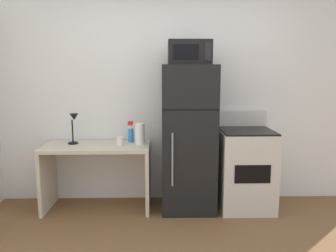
{
  "coord_description": "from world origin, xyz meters",
  "views": [
    {
      "loc": [
        -0.2,
        -2.34,
        1.57
      ],
      "look_at": [
        -0.12,
        1.1,
        1.01
      ],
      "focal_mm": 35.53,
      "sensor_mm": 36.0,
      "label": 1
    }
  ],
  "objects_px": {
    "spray_bottle": "(131,134)",
    "coffee_mug": "(120,141)",
    "desk": "(97,164)",
    "paper_towel_roll": "(140,134)",
    "desk_lamp": "(74,123)",
    "refrigerator": "(188,138)",
    "oven_range": "(245,169)",
    "microwave": "(189,53)"
  },
  "relations": [
    {
      "from": "spray_bottle",
      "to": "refrigerator",
      "type": "relative_size",
      "value": 0.15
    },
    {
      "from": "oven_range",
      "to": "refrigerator",
      "type": "bearing_deg",
      "value": 179.5
    },
    {
      "from": "refrigerator",
      "to": "oven_range",
      "type": "bearing_deg",
      "value": -0.5
    },
    {
      "from": "desk",
      "to": "microwave",
      "type": "distance_m",
      "value": 1.62
    },
    {
      "from": "desk",
      "to": "oven_range",
      "type": "bearing_deg",
      "value": -0.5
    },
    {
      "from": "desk",
      "to": "paper_towel_roll",
      "type": "height_order",
      "value": "paper_towel_roll"
    },
    {
      "from": "microwave",
      "to": "paper_towel_roll",
      "type": "bearing_deg",
      "value": 174.0
    },
    {
      "from": "coffee_mug",
      "to": "paper_towel_roll",
      "type": "xyz_separation_m",
      "value": [
        0.22,
        0.04,
        0.07
      ]
    },
    {
      "from": "desk",
      "to": "desk_lamp",
      "type": "xyz_separation_m",
      "value": [
        -0.26,
        0.06,
        0.46
      ]
    },
    {
      "from": "spray_bottle",
      "to": "microwave",
      "type": "xyz_separation_m",
      "value": [
        0.67,
        -0.18,
        0.92
      ]
    },
    {
      "from": "desk",
      "to": "spray_bottle",
      "type": "distance_m",
      "value": 0.52
    },
    {
      "from": "spray_bottle",
      "to": "paper_towel_roll",
      "type": "height_order",
      "value": "spray_bottle"
    },
    {
      "from": "oven_range",
      "to": "paper_towel_roll",
      "type": "bearing_deg",
      "value": 177.99
    },
    {
      "from": "desk",
      "to": "desk_lamp",
      "type": "bearing_deg",
      "value": 168.0
    },
    {
      "from": "desk_lamp",
      "to": "refrigerator",
      "type": "xyz_separation_m",
      "value": [
        1.3,
        -0.06,
        -0.17
      ]
    },
    {
      "from": "desk",
      "to": "paper_towel_roll",
      "type": "bearing_deg",
      "value": 3.25
    },
    {
      "from": "desk_lamp",
      "to": "spray_bottle",
      "type": "bearing_deg",
      "value": 8.4
    },
    {
      "from": "oven_range",
      "to": "desk_lamp",
      "type": "bearing_deg",
      "value": 177.94
    },
    {
      "from": "microwave",
      "to": "oven_range",
      "type": "distance_m",
      "value": 1.46
    },
    {
      "from": "coffee_mug",
      "to": "microwave",
      "type": "relative_size",
      "value": 0.21
    },
    {
      "from": "spray_bottle",
      "to": "oven_range",
      "type": "xyz_separation_m",
      "value": [
        1.33,
        -0.16,
        -0.38
      ]
    },
    {
      "from": "refrigerator",
      "to": "desk_lamp",
      "type": "bearing_deg",
      "value": 177.15
    },
    {
      "from": "coffee_mug",
      "to": "paper_towel_roll",
      "type": "bearing_deg",
      "value": 10.41
    },
    {
      "from": "paper_towel_roll",
      "to": "microwave",
      "type": "relative_size",
      "value": 0.52
    },
    {
      "from": "coffee_mug",
      "to": "oven_range",
      "type": "height_order",
      "value": "oven_range"
    },
    {
      "from": "spray_bottle",
      "to": "oven_range",
      "type": "bearing_deg",
      "value": -7.07
    },
    {
      "from": "desk_lamp",
      "to": "microwave",
      "type": "distance_m",
      "value": 1.52
    },
    {
      "from": "coffee_mug",
      "to": "oven_range",
      "type": "distance_m",
      "value": 1.47
    },
    {
      "from": "spray_bottle",
      "to": "paper_towel_roll",
      "type": "relative_size",
      "value": 1.04
    },
    {
      "from": "desk",
      "to": "desk_lamp",
      "type": "distance_m",
      "value": 0.54
    },
    {
      "from": "coffee_mug",
      "to": "spray_bottle",
      "type": "distance_m",
      "value": 0.2
    },
    {
      "from": "spray_bottle",
      "to": "desk",
      "type": "bearing_deg",
      "value": -158.17
    },
    {
      "from": "coffee_mug",
      "to": "refrigerator",
      "type": "bearing_deg",
      "value": 0.32
    },
    {
      "from": "coffee_mug",
      "to": "oven_range",
      "type": "relative_size",
      "value": 0.09
    },
    {
      "from": "paper_towel_roll",
      "to": "refrigerator",
      "type": "distance_m",
      "value": 0.55
    },
    {
      "from": "refrigerator",
      "to": "oven_range",
      "type": "distance_m",
      "value": 0.75
    },
    {
      "from": "desk_lamp",
      "to": "paper_towel_roll",
      "type": "relative_size",
      "value": 1.47
    },
    {
      "from": "desk",
      "to": "desk_lamp",
      "type": "relative_size",
      "value": 3.38
    },
    {
      "from": "spray_bottle",
      "to": "coffee_mug",
      "type": "bearing_deg",
      "value": -123.91
    },
    {
      "from": "refrigerator",
      "to": "microwave",
      "type": "distance_m",
      "value": 0.95
    },
    {
      "from": "desk_lamp",
      "to": "paper_towel_roll",
      "type": "xyz_separation_m",
      "value": [
        0.75,
        -0.03,
        -0.12
      ]
    },
    {
      "from": "oven_range",
      "to": "coffee_mug",
      "type": "bearing_deg",
      "value": 179.95
    }
  ]
}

